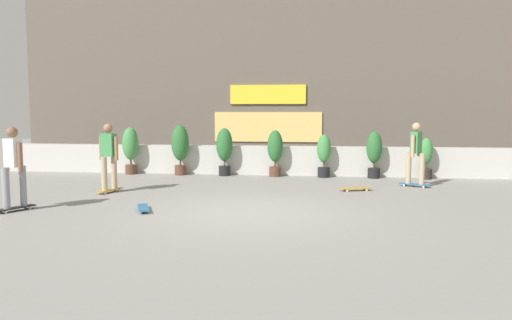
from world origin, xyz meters
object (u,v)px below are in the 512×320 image
at_px(potted_plant_5, 374,152).
at_px(skateboard_near_camera, 356,188).
at_px(skater_mid_plaza, 109,154).
at_px(skater_far_right, 14,164).
at_px(skater_foreground, 416,151).
at_px(potted_plant_4, 324,154).
at_px(potted_plant_1, 180,146).
at_px(potted_plant_0, 131,147).
at_px(potted_plant_2, 224,148).
at_px(potted_plant_6, 426,157).
at_px(skateboard_aside, 143,208).
at_px(potted_plant_3, 275,150).

xyz_separation_m(potted_plant_5, skateboard_near_camera, (-0.69, -2.52, -0.73)).
distance_m(skater_mid_plaza, skateboard_near_camera, 6.17).
relative_size(skater_far_right, skater_foreground, 1.00).
height_order(potted_plant_4, potted_plant_5, potted_plant_5).
bearing_deg(skater_foreground, potted_plant_1, 166.75).
relative_size(skater_mid_plaza, skater_far_right, 1.00).
bearing_deg(potted_plant_5, skater_foreground, -60.62).
bearing_deg(potted_plant_0, skater_far_right, -90.90).
bearing_deg(skater_mid_plaza, potted_plant_4, 34.15).
bearing_deg(skateboard_near_camera, potted_plant_2, 146.64).
relative_size(potted_plant_4, skater_foreground, 0.77).
relative_size(potted_plant_1, skater_foreground, 0.92).
bearing_deg(potted_plant_6, potted_plant_4, -180.00).
relative_size(skater_mid_plaza, skateboard_aside, 2.08).
distance_m(potted_plant_0, potted_plant_4, 6.07).
relative_size(potted_plant_0, potted_plant_6, 1.23).
height_order(potted_plant_2, potted_plant_5, potted_plant_2).
height_order(skater_mid_plaza, skateboard_near_camera, skater_mid_plaza).
bearing_deg(skateboard_near_camera, potted_plant_3, 131.87).
relative_size(potted_plant_4, potted_plant_6, 1.07).
relative_size(potted_plant_3, potted_plant_4, 1.09).
bearing_deg(potted_plant_0, skateboard_near_camera, -20.21).
relative_size(potted_plant_2, potted_plant_5, 1.06).
xyz_separation_m(skater_foreground, skateboard_near_camera, (-1.60, -0.91, -0.88)).
xyz_separation_m(potted_plant_6, skateboard_aside, (-6.60, -5.64, -0.58)).
bearing_deg(potted_plant_4, potted_plant_1, 180.00).
distance_m(potted_plant_6, skater_far_right, 10.93).
xyz_separation_m(potted_plant_0, skateboard_near_camera, (6.85, -2.52, -0.80)).
bearing_deg(skateboard_near_camera, potted_plant_6, 49.02).
bearing_deg(skater_mid_plaza, skater_foreground, 14.28).
xyz_separation_m(potted_plant_0, potted_plant_4, (6.07, 0.00, -0.14)).
bearing_deg(potted_plant_2, potted_plant_4, 0.00).
bearing_deg(skater_far_right, potted_plant_4, 44.20).
bearing_deg(potted_plant_6, skater_mid_plaza, -156.62).
height_order(potted_plant_4, skater_far_right, skater_far_right).
bearing_deg(potted_plant_0, potted_plant_5, 0.00).
distance_m(potted_plant_2, potted_plant_3, 1.57).
bearing_deg(skateboard_aside, potted_plant_5, 47.89).
distance_m(potted_plant_2, potted_plant_6, 6.03).
distance_m(potted_plant_4, skater_mid_plaza, 6.33).
relative_size(potted_plant_2, skater_foreground, 0.87).
bearing_deg(potted_plant_1, skater_foreground, -13.25).
height_order(skateboard_near_camera, skateboard_aside, same).
xyz_separation_m(skateboard_near_camera, skateboard_aside, (-4.41, -3.12, 0.00)).
xyz_separation_m(potted_plant_4, skateboard_aside, (-3.62, -5.64, -0.66)).
bearing_deg(skater_far_right, skater_mid_plaza, 69.22).
height_order(potted_plant_2, skater_far_right, skater_far_right).
distance_m(potted_plant_5, skater_far_right, 9.71).
height_order(potted_plant_1, potted_plant_3, potted_plant_1).
height_order(potted_plant_4, potted_plant_6, potted_plant_4).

